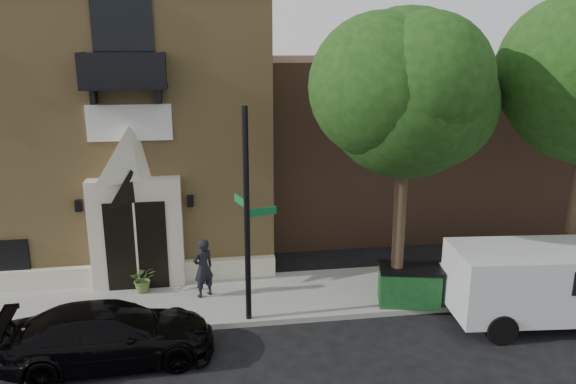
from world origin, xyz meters
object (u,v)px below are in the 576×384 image
Objects in this scene: dumpster at (409,285)px; pedestrian_near at (203,268)px; cargo_van at (557,282)px; fire_hydrant at (434,289)px; street_sign at (247,216)px; black_sedan at (110,334)px.

dumpster is 1.08× the size of pedestrian_near.
cargo_van is 3.09m from fire_hydrant.
cargo_van is 3.70m from dumpster.
fire_hydrant is at bearing 14.41° from dumpster.
street_sign reaches higher than dumpster.
black_sedan is 4.16m from street_sign.
cargo_van reaches higher than black_sedan.
street_sign is at bearing -177.70° from fire_hydrant.
street_sign is (3.26, 1.30, 2.23)m from black_sedan.
dumpster is at bearing -82.81° from black_sedan.
street_sign is 3.26× the size of pedestrian_near.
black_sedan is at bearing 22.19° from pedestrian_near.
fire_hydrant is at bearing -83.61° from black_sedan.
black_sedan is 11.06m from cargo_van.
street_sign is at bearing 176.70° from cargo_van.
dumpster is 5.67m from pedestrian_near.
pedestrian_near reaches higher than black_sedan.
cargo_van is at bearing 133.26° from pedestrian_near.
fire_hydrant is (-2.70, 1.36, -0.64)m from cargo_van.
pedestrian_near is (2.12, 2.77, 0.31)m from black_sedan.
street_sign is at bearing -72.11° from black_sedan.
pedestrian_near is (-6.23, 1.27, 0.49)m from fire_hydrant.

